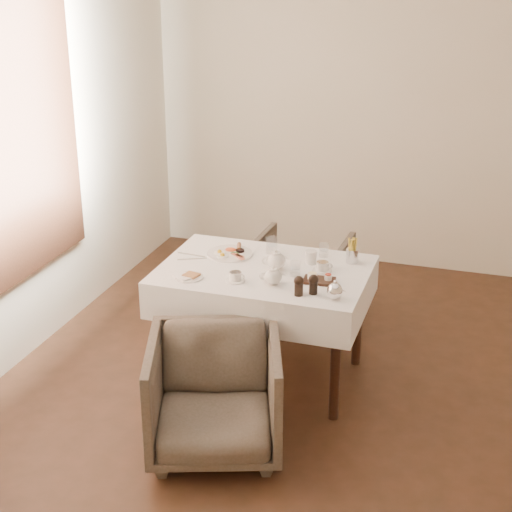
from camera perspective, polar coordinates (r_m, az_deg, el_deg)
The scene contains 20 objects.
table at distance 4.87m, azimuth 0.58°, elevation -2.19°, with size 1.28×0.88×0.75m.
armchair_near at distance 4.34m, azimuth -3.03°, elevation -10.06°, with size 0.71×0.73×0.66m, color #453E33.
armchair_far at distance 5.81m, azimuth 3.21°, elevation -1.58°, with size 0.67×0.69×0.63m, color #453E33.
breakfast_plate at distance 5.05m, azimuth -1.88°, elevation 0.24°, with size 0.29×0.29×0.04m.
side_plate at distance 4.71m, azimuth -4.97°, elevation -1.51°, with size 0.18×0.17×0.02m.
teapot_centre at distance 4.80m, azimuth 1.47°, elevation -0.25°, with size 0.16×0.13×0.13m, color white, non-canonical shape.
teapot_front at distance 4.58m, azimuth 1.24°, elevation -1.41°, with size 0.15×0.11×0.12m, color white, non-canonical shape.
creamer at distance 4.90m, azimuth 4.01°, elevation -0.07°, with size 0.07×0.07×0.08m, color white.
teacup_near at distance 4.64m, azimuth -1.51°, elevation -1.53°, with size 0.12×0.12×0.06m.
teacup_far at distance 4.80m, azimuth 4.85°, elevation -0.78°, with size 0.12×0.12×0.06m.
glass_left at distance 5.05m, azimuth 1.16°, elevation 0.78°, with size 0.07×0.07×0.10m, color silver.
glass_mid at distance 4.72m, azimuth 2.86°, elevation -0.92°, with size 0.06×0.06×0.09m, color silver.
glass_right at distance 5.01m, azimuth 4.96°, elevation 0.42°, with size 0.06×0.06×0.09m, color silver.
condiment_board at distance 4.65m, azimuth 4.59°, elevation -1.70°, with size 0.19×0.14×0.05m.
pepper_mill_left at distance 4.45m, azimuth 3.13°, elevation -2.17°, with size 0.06×0.06×0.12m, color black, non-canonical shape.
pepper_mill_right at distance 4.48m, azimuth 4.20°, elevation -2.06°, with size 0.06×0.06×0.12m, color black, non-canonical shape.
silver_pot at distance 4.42m, azimuth 5.76°, elevation -2.45°, with size 0.11×0.09×0.12m, color white, non-canonical shape.
fries_cup at distance 4.93m, azimuth 7.03°, elevation 0.30°, with size 0.08×0.08×0.16m.
cutlery_fork at distance 5.05m, azimuth -4.72°, elevation 0.09°, with size 0.02×0.20×0.00m, color silver.
cutlery_knife at distance 4.98m, azimuth -4.67°, elevation -0.22°, with size 0.01×0.19×0.00m, color silver.
Camera 1 is at (0.69, -3.92, 2.63)m, focal length 55.00 mm.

